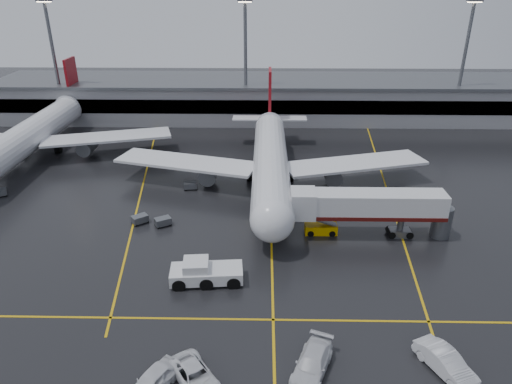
{
  "coord_description": "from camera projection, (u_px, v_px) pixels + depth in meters",
  "views": [
    {
      "loc": [
        -0.98,
        -56.58,
        29.5
      ],
      "look_at": [
        -2.0,
        -2.0,
        4.0
      ],
      "focal_mm": 32.51,
      "sensor_mm": 36.0,
      "label": 1
    }
  ],
  "objects": [
    {
      "name": "light_mast_left",
      "position": [
        54.0,
        56.0,
        96.4
      ],
      "size": [
        3.0,
        1.2,
        25.45
      ],
      "color": "#595B60",
      "rests_on": "ground"
    },
    {
      "name": "terminal",
      "position": [
        269.0,
        98.0,
        105.31
      ],
      "size": [
        122.0,
        19.0,
        8.6
      ],
      "color": "gray",
      "rests_on": "ground"
    },
    {
      "name": "second_airliner",
      "position": [
        34.0,
        133.0,
        82.31
      ],
      "size": [
        48.8,
        45.6,
        14.1
      ],
      "color": "silver",
      "rests_on": "ground"
    },
    {
      "name": "belt_loader",
      "position": [
        321.0,
        229.0,
        58.34
      ],
      "size": [
        4.05,
        1.94,
        2.55
      ],
      "color": "#E3A700",
      "rests_on": "ground"
    },
    {
      "name": "baggage_cart_c",
      "position": [
        191.0,
        185.0,
        70.39
      ],
      "size": [
        2.17,
        1.58,
        1.12
      ],
      "color": "#595B60",
      "rests_on": "ground"
    },
    {
      "name": "jet_bridge",
      "position": [
        369.0,
        207.0,
        56.42
      ],
      "size": [
        19.9,
        3.4,
        6.05
      ],
      "color": "silver",
      "rests_on": "ground"
    },
    {
      "name": "service_van_b",
      "position": [
        312.0,
        363.0,
        37.71
      ],
      "size": [
        4.49,
        6.5,
        1.75
      ],
      "primitive_type": "imported",
      "rotation": [
        0.0,
        0.0,
        -0.38
      ],
      "color": "silver",
      "rests_on": "ground"
    },
    {
      "name": "service_van_d",
      "position": [
        152.0,
        381.0,
        36.07
      ],
      "size": [
        4.31,
        5.44,
        1.73
      ],
      "primitive_type": "imported",
      "rotation": [
        0.0,
        0.0,
        -0.52
      ],
      "color": "silver",
      "rests_on": "ground"
    },
    {
      "name": "apron_line_centre",
      "position": [
        271.0,
        212.0,
        63.72
      ],
      "size": [
        0.25,
        90.0,
        0.02
      ],
      "primitive_type": "cube",
      "color": "gold",
      "rests_on": "ground"
    },
    {
      "name": "baggage_cart_a",
      "position": [
        163.0,
        221.0,
        60.07
      ],
      "size": [
        2.38,
        2.13,
        1.12
      ],
      "color": "#595B60",
      "rests_on": "ground"
    },
    {
      "name": "ground",
      "position": [
        271.0,
        212.0,
        63.72
      ],
      "size": [
        220.0,
        220.0,
        0.0
      ],
      "primitive_type": "plane",
      "color": "black",
      "rests_on": "ground"
    },
    {
      "name": "pushback_tractor",
      "position": [
        205.0,
        273.0,
        48.86
      ],
      "size": [
        7.81,
        3.83,
        2.71
      ],
      "color": "silver",
      "rests_on": "ground"
    },
    {
      "name": "apron_line_left",
      "position": [
        144.0,
        182.0,
        73.11
      ],
      "size": [
        9.99,
        69.35,
        0.02
      ],
      "primitive_type": "cube",
      "rotation": [
        0.0,
        0.0,
        0.14
      ],
      "color": "gold",
      "rests_on": "ground"
    },
    {
      "name": "service_van_c",
      "position": [
        446.0,
        362.0,
        37.71
      ],
      "size": [
        4.31,
        6.01,
        1.88
      ],
      "primitive_type": "imported",
      "rotation": [
        0.0,
        0.0,
        0.46
      ],
      "color": "silver",
      "rests_on": "ground"
    },
    {
      "name": "main_airliner",
      "position": [
        271.0,
        158.0,
        70.73
      ],
      "size": [
        48.8,
        45.6,
        14.1
      ],
      "color": "silver",
      "rests_on": "ground"
    },
    {
      "name": "baggage_cart_b",
      "position": [
        140.0,
        219.0,
        60.66
      ],
      "size": [
        2.38,
        2.24,
        1.12
      ],
      "color": "#595B60",
      "rests_on": "ground"
    },
    {
      "name": "apron_line_stop",
      "position": [
        273.0,
        320.0,
        43.79
      ],
      "size": [
        60.0,
        0.25,
        0.02
      ],
      "primitive_type": "cube",
      "color": "gold",
      "rests_on": "ground"
    },
    {
      "name": "service_van_a",
      "position": [
        195.0,
        377.0,
        36.59
      ],
      "size": [
        5.32,
        6.13,
        1.57
      ],
      "primitive_type": "imported",
      "rotation": [
        0.0,
        0.0,
        0.6
      ],
      "color": "silver",
      "rests_on": "ground"
    },
    {
      "name": "light_mast_mid",
      "position": [
        245.0,
        56.0,
        95.72
      ],
      "size": [
        3.0,
        1.2,
        25.45
      ],
      "color": "#595B60",
      "rests_on": "ground"
    },
    {
      "name": "light_mast_right",
      "position": [
        464.0,
        57.0,
        94.96
      ],
      "size": [
        3.0,
        1.2,
        25.45
      ],
      "color": "#595B60",
      "rests_on": "ground"
    },
    {
      "name": "apron_line_right",
      "position": [
        385.0,
        184.0,
        72.47
      ],
      "size": [
        7.57,
        69.64,
        0.02
      ],
      "primitive_type": "cube",
      "rotation": [
        0.0,
        0.0,
        -0.1
      ],
      "color": "gold",
      "rests_on": "ground"
    }
  ]
}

